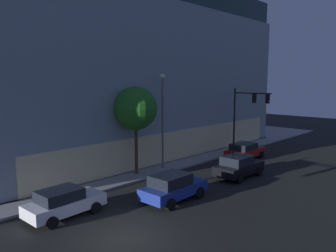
% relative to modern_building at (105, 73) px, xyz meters
% --- Properties ---
extents(ground_plane, '(120.00, 120.00, 0.00)m').
position_rel_modern_building_xyz_m(ground_plane, '(-13.33, -19.91, -8.29)').
color(ground_plane, black).
extents(modern_building, '(33.38, 23.51, 16.72)m').
position_rel_modern_building_xyz_m(modern_building, '(0.00, 0.00, 0.00)').
color(modern_building, '#4C4C51').
rests_on(modern_building, ground).
extents(traffic_light_far_corner, '(0.39, 4.07, 6.45)m').
position_rel_modern_building_xyz_m(traffic_light_far_corner, '(7.00, -14.36, -3.61)').
color(traffic_light_far_corner, black).
rests_on(traffic_light_far_corner, sidewalk_corner).
extents(street_lamp_sidewalk, '(0.44, 0.44, 7.77)m').
position_rel_modern_building_xyz_m(street_lamp_sidewalk, '(-3.47, -12.71, -3.25)').
color(street_lamp_sidewalk, slate).
rests_on(street_lamp_sidewalk, sidewalk_corner).
extents(sidewalk_tree, '(3.33, 3.33, 6.79)m').
position_rel_modern_building_xyz_m(sidewalk_tree, '(-6.04, -12.37, -3.03)').
color(sidewalk_tree, '#48331E').
rests_on(sidewalk_tree, sidewalk_corner).
extents(car_white, '(4.35, 2.21, 1.59)m').
position_rel_modern_building_xyz_m(car_white, '(-13.96, -15.57, -7.48)').
color(car_white, silver).
rests_on(car_white, ground).
extents(car_blue, '(4.45, 2.23, 1.71)m').
position_rel_modern_building_xyz_m(car_blue, '(-8.09, -18.19, -7.40)').
color(car_blue, navy).
rests_on(car_blue, ground).
extents(car_black, '(4.40, 2.20, 1.70)m').
position_rel_modern_building_xyz_m(car_black, '(-0.93, -18.39, -7.43)').
color(car_black, black).
rests_on(car_black, ground).
extents(car_red, '(4.30, 2.21, 1.53)m').
position_rel_modern_building_xyz_m(car_red, '(4.73, -15.54, -7.49)').
color(car_red, maroon).
rests_on(car_red, ground).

